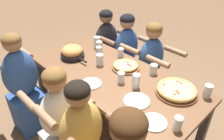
# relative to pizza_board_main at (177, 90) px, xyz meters

# --- Properties ---
(ground_plane) EXTENTS (18.00, 18.00, 0.00)m
(ground_plane) POSITION_rel_pizza_board_main_xyz_m (-0.61, -0.19, -0.82)
(ground_plane) COLOR brown
(ground_plane) RESTS_ON ground
(dining_table) EXTENTS (1.87, 0.84, 0.79)m
(dining_table) POSITION_rel_pizza_board_main_xyz_m (-0.61, -0.19, -0.13)
(dining_table) COLOR brown
(dining_table) RESTS_ON ground
(pizza_board_main) EXTENTS (0.37, 0.37, 0.06)m
(pizza_board_main) POSITION_rel_pizza_board_main_xyz_m (0.00, 0.00, 0.00)
(pizza_board_main) COLOR brown
(pizza_board_main) RESTS_ON dining_table
(pizza_board_second) EXTENTS (0.29, 0.29, 0.05)m
(pizza_board_second) POSITION_rel_pizza_board_main_xyz_m (-0.60, -0.01, -0.01)
(pizza_board_second) COLOR brown
(pizza_board_second) RESTS_ON dining_table
(skillet_bowl) EXTENTS (0.39, 0.27, 0.15)m
(skillet_bowl) POSITION_rel_pizza_board_main_xyz_m (-1.18, -0.27, 0.03)
(skillet_bowl) COLOR black
(skillet_bowl) RESTS_ON dining_table
(empty_plate_a) EXTENTS (0.20, 0.20, 0.02)m
(empty_plate_a) POSITION_rel_pizza_board_main_xyz_m (-0.63, -0.45, -0.03)
(empty_plate_a) COLOR white
(empty_plate_a) RESTS_ON dining_table
(empty_plate_b) EXTENTS (0.22, 0.22, 0.02)m
(empty_plate_b) POSITION_rel_pizza_board_main_xyz_m (-0.17, -0.33, -0.03)
(empty_plate_b) COLOR white
(empty_plate_b) RESTS_ON dining_table
(empty_plate_d) EXTENTS (0.20, 0.20, 0.02)m
(empty_plate_d) POSITION_rel_pizza_board_main_xyz_m (0.08, -0.43, -0.03)
(empty_plate_d) COLOR white
(empty_plate_d) RESTS_ON dining_table
(drinking_glass_a) EXTENTS (0.07, 0.07, 0.11)m
(drinking_glass_a) POSITION_rel_pizza_board_main_xyz_m (-0.45, -0.23, 0.02)
(drinking_glass_a) COLOR silver
(drinking_glass_a) RESTS_ON dining_table
(drinking_glass_b) EXTENTS (0.07, 0.07, 0.13)m
(drinking_glass_b) POSITION_rel_pizza_board_main_xyz_m (-1.07, 0.04, 0.03)
(drinking_glass_b) COLOR silver
(drinking_glass_b) RESTS_ON dining_table
(drinking_glass_c) EXTENTS (0.07, 0.07, 0.14)m
(drinking_glass_c) POSITION_rel_pizza_board_main_xyz_m (-0.96, -0.06, 0.03)
(drinking_glass_c) COLOR silver
(drinking_glass_c) RESTS_ON dining_table
(drinking_glass_d) EXTENTS (0.08, 0.08, 0.12)m
(drinking_glass_d) POSITION_rel_pizza_board_main_xyz_m (-0.84, -0.16, 0.02)
(drinking_glass_d) COLOR silver
(drinking_glass_d) RESTS_ON dining_table
(drinking_glass_e) EXTENTS (0.06, 0.06, 0.12)m
(drinking_glass_e) POSITION_rel_pizza_board_main_xyz_m (0.23, -0.36, 0.02)
(drinking_glass_e) COLOR silver
(drinking_glass_e) RESTS_ON dining_table
(drinking_glass_f) EXTENTS (0.07, 0.07, 0.11)m
(drinking_glass_f) POSITION_rel_pizza_board_main_xyz_m (-0.33, 0.11, 0.01)
(drinking_glass_f) COLOR silver
(drinking_glass_f) RESTS_ON dining_table
(drinking_glass_g) EXTENTS (0.07, 0.07, 0.12)m
(drinking_glass_g) POSITION_rel_pizza_board_main_xyz_m (0.21, 0.14, 0.02)
(drinking_glass_g) COLOR silver
(drinking_glass_g) RESTS_ON dining_table
(drinking_glass_h) EXTENTS (0.08, 0.08, 0.14)m
(drinking_glass_h) POSITION_rel_pizza_board_main_xyz_m (-1.17, 0.09, 0.03)
(drinking_glass_h) COLOR silver
(drinking_glass_h) RESTS_ON dining_table
(drinking_glass_i) EXTENTS (0.07, 0.07, 0.10)m
(drinking_glass_i) POSITION_rel_pizza_board_main_xyz_m (-0.81, 0.13, 0.01)
(drinking_glass_i) COLOR silver
(drinking_glass_i) RESTS_ON dining_table
(drinking_glass_j) EXTENTS (0.07, 0.07, 0.14)m
(drinking_glass_j) POSITION_rel_pizza_board_main_xyz_m (-0.30, -0.19, 0.03)
(drinking_glass_j) COLOR silver
(drinking_glass_j) RESTS_ON dining_table
(diner_far_midleft) EXTENTS (0.51, 0.40, 1.17)m
(diner_far_midleft) POSITION_rel_pizza_board_main_xyz_m (-1.00, 0.45, -0.29)
(diner_far_midleft) COLOR #2D5193
(diner_far_midleft) RESTS_ON ground
(diner_near_center) EXTENTS (0.51, 0.40, 1.15)m
(diner_near_center) POSITION_rel_pizza_board_main_xyz_m (-0.58, -0.83, -0.30)
(diner_near_center) COLOR silver
(diner_near_center) RESTS_ON ground
(diner_far_center) EXTENTS (0.51, 0.40, 1.17)m
(diner_far_center) POSITION_rel_pizza_board_main_xyz_m (-0.60, 0.45, -0.29)
(diner_far_center) COLOR #2D5193
(diner_far_center) RESTS_ON ground
(diner_far_left) EXTENTS (0.51, 0.40, 1.14)m
(diner_far_left) POSITION_rel_pizza_board_main_xyz_m (-1.39, 0.45, -0.31)
(diner_far_left) COLOR #232328
(diner_far_left) RESTS_ON ground
(diner_near_left) EXTENTS (0.51, 0.40, 1.20)m
(diner_near_left) POSITION_rel_pizza_board_main_xyz_m (-1.32, -0.83, -0.28)
(diner_near_left) COLOR #2D5193
(diner_near_left) RESTS_ON ground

